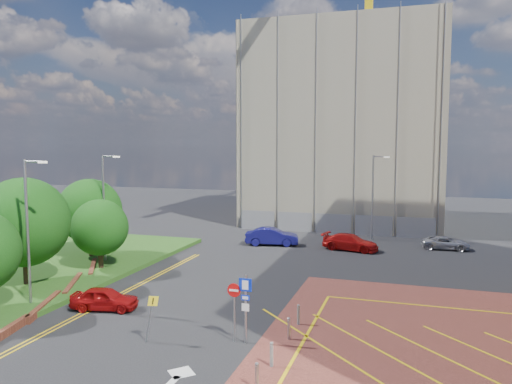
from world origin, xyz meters
The scene contains 18 objects.
ground centered at (0.00, 0.00, 0.00)m, with size 140.00×140.00×0.00m, color black.
grass_bed centered at (-18.00, 6.00, 0.15)m, with size 14.00×32.00×0.30m, color #264A17.
retaining_wall centered at (-11.80, 2.00, 0.20)m, with size 6.06×20.33×0.40m.
tree_b centered at (-15.50, 5.00, 4.24)m, with size 5.60×5.60×6.74m.
tree_c centered at (-13.50, 10.00, 3.19)m, with size 4.00×4.00×4.90m.
tree_d centered at (-16.50, 13.00, 3.87)m, with size 5.00×5.00×6.08m.
lamp_left_near centered at (-12.42, 2.00, 4.66)m, with size 1.53×0.16×8.00m.
lamp_left_far centered at (-14.42, 12.00, 4.66)m, with size 1.53×0.16×8.00m.
lamp_back centered at (4.08, 28.00, 4.36)m, with size 1.53×0.16×8.00m.
sign_cluster centered at (0.30, 0.98, 1.95)m, with size 1.17×0.12×3.20m.
warning_sign centered at (-3.64, -0.30, 1.43)m, with size 0.66×0.40×2.25m.
bollard_row centered at (2.30, -1.67, 0.47)m, with size 0.14×11.14×0.90m.
construction_building centered at (0.00, 40.00, 11.00)m, with size 21.20×19.20×22.00m, color #A49B86.
construction_fence centered at (1.00, 30.00, 1.00)m, with size 21.60×0.06×2.00m, color gray.
car_red_left centered at (-8.41, 3.02, 0.62)m, with size 1.47×3.66×1.25m, color #A00D0E.
car_blue_back centered at (-4.36, 22.62, 0.78)m, with size 1.65×4.74×1.56m, color navy.
car_red_back centered at (2.64, 22.55, 0.69)m, with size 1.94×4.77×1.38m, color red.
car_silver_back centered at (10.44, 25.44, 0.55)m, with size 1.82×3.95×1.10m, color #ABABB3.
Camera 1 is at (7.65, -19.96, 9.19)m, focal length 35.00 mm.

